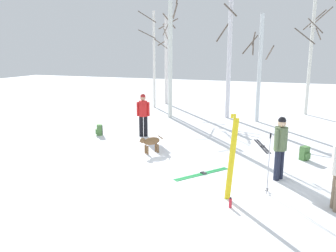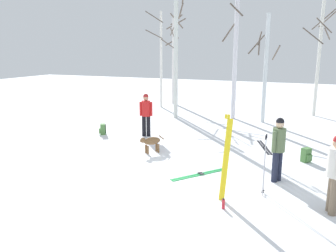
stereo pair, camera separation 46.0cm
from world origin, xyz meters
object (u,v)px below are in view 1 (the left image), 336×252
at_px(person_1, 280,144).
at_px(ski_pair_lying_0, 262,146).
at_px(ski_pair_lying_1, 202,174).
at_px(birch_tree_3, 229,50).
at_px(ski_poles_0, 269,162).
at_px(birch_tree_1, 166,58).
at_px(dog, 151,142).
at_px(backpack_1, 99,130).
at_px(backpack_2, 305,153).
at_px(person_2, 143,112).
at_px(water_bottle_0, 230,203).
at_px(birch_tree_5, 311,48).
at_px(ski_pair_planted_0, 232,158).
at_px(birch_tree_2, 170,37).
at_px(birch_tree_4, 259,67).
at_px(birch_tree_0, 155,57).

relative_size(person_1, ski_pair_lying_0, 0.97).
xyz_separation_m(ski_pair_lying_1, birch_tree_3, (-0.89, 8.38, 3.38)).
relative_size(ski_poles_0, birch_tree_1, 0.27).
xyz_separation_m(dog, birch_tree_3, (1.26, 7.02, 3.01)).
xyz_separation_m(backpack_1, backpack_2, (7.81, -0.58, 0.00)).
relative_size(person_2, ski_pair_lying_0, 0.97).
xyz_separation_m(water_bottle_0, birch_tree_5, (1.79, 12.53, 3.35)).
height_order(ski_pair_planted_0, backpack_1, ski_pair_planted_0).
bearing_deg(ski_pair_planted_0, ski_pair_lying_1, 126.81).
relative_size(ski_poles_0, birch_tree_2, 0.19).
distance_m(ski_pair_planted_0, water_bottle_0, 1.00).
relative_size(birch_tree_2, birch_tree_4, 1.54).
xyz_separation_m(ski_pair_planted_0, water_bottle_0, (0.08, -0.43, -0.90)).
bearing_deg(person_1, backpack_1, 159.96).
relative_size(ski_poles_0, backpack_1, 3.37).
height_order(birch_tree_4, birch_tree_5, birch_tree_5).
height_order(water_bottle_0, birch_tree_5, birch_tree_5).
bearing_deg(ski_poles_0, ski_pair_lying_1, 159.38).
bearing_deg(ski_pair_planted_0, ski_poles_0, 42.24).
height_order(ski_pair_lying_1, birch_tree_2, birch_tree_2).
height_order(birch_tree_0, birch_tree_5, birch_tree_5).
bearing_deg(ski_pair_lying_1, water_bottle_0, -58.33).
height_order(backpack_2, birch_tree_2, birch_tree_2).
height_order(water_bottle_0, birch_tree_3, birch_tree_3).
height_order(person_2, birch_tree_0, birch_tree_0).
xyz_separation_m(ski_pair_lying_0, birch_tree_2, (-4.93, 3.92, 4.01)).
xyz_separation_m(ski_pair_lying_1, backpack_2, (2.71, 2.35, 0.20)).
distance_m(ski_poles_0, backpack_2, 3.22).
distance_m(person_1, birch_tree_1, 13.69).
xyz_separation_m(birch_tree_0, birch_tree_5, (8.47, 0.65, 0.47)).
relative_size(birch_tree_1, birch_tree_2, 0.72).
relative_size(ski_pair_lying_1, birch_tree_5, 0.23).
xyz_separation_m(backpack_1, birch_tree_0, (-0.47, 7.13, 2.78)).
bearing_deg(dog, birch_tree_2, 103.71).
height_order(ski_poles_0, birch_tree_4, birch_tree_4).
bearing_deg(ski_pair_lying_0, backpack_1, -174.90).
distance_m(birch_tree_0, birch_tree_1, 1.61).
distance_m(dog, backpack_2, 4.96).
bearing_deg(ski_poles_0, ski_pair_lying_0, 96.89).
xyz_separation_m(ski_poles_0, birch_tree_3, (-2.70, 9.06, 2.60)).
distance_m(ski_pair_lying_0, water_bottle_0, 5.32).
bearing_deg(birch_tree_0, dog, -68.57).
bearing_deg(water_bottle_0, ski_poles_0, 58.40).
relative_size(person_2, backpack_2, 3.90).
xyz_separation_m(person_1, birch_tree_5, (0.89, 10.38, 2.48)).
xyz_separation_m(dog, birch_tree_1, (-3.28, 10.31, 2.53)).
xyz_separation_m(person_1, birch_tree_0, (-7.58, 9.72, 2.01)).
bearing_deg(birch_tree_2, birch_tree_0, 126.29).
relative_size(ski_poles_0, water_bottle_0, 6.22).
bearing_deg(dog, ski_poles_0, -27.28).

